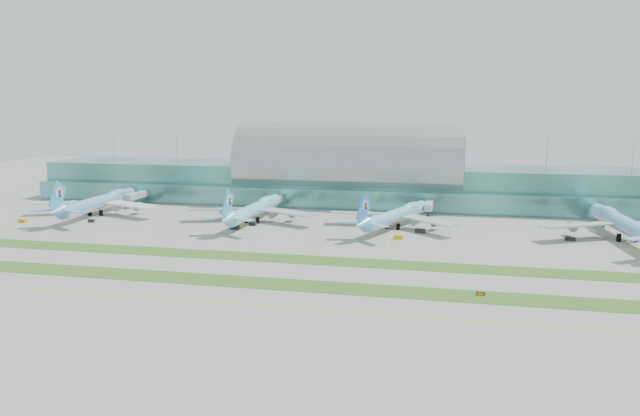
% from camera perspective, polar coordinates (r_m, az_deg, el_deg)
% --- Properties ---
extents(ground, '(700.00, 700.00, 0.00)m').
position_cam_1_polar(ground, '(214.01, -3.19, -4.78)').
color(ground, gray).
rests_on(ground, ground).
extents(terminal, '(340.00, 69.10, 36.00)m').
position_cam_1_polar(terminal, '(335.37, 2.72, 2.94)').
color(terminal, '#3D7A75').
rests_on(terminal, ground).
extents(grass_strip_near, '(420.00, 12.00, 0.08)m').
position_cam_1_polar(grass_strip_near, '(188.16, -5.50, -6.83)').
color(grass_strip_near, '#2D591E').
rests_on(grass_strip_near, ground).
extents(grass_strip_far, '(420.00, 12.00, 0.08)m').
position_cam_1_polar(grass_strip_far, '(215.86, -3.04, -4.64)').
color(grass_strip_far, '#2D591E').
rests_on(grass_strip_far, ground).
extents(taxiline_a, '(420.00, 0.35, 0.01)m').
position_cam_1_polar(taxiline_a, '(170.14, -7.59, -8.67)').
color(taxiline_a, yellow).
rests_on(taxiline_a, ground).
extents(taxiline_b, '(420.00, 0.35, 0.01)m').
position_cam_1_polar(taxiline_b, '(201.02, -4.27, -5.74)').
color(taxiline_b, yellow).
rests_on(taxiline_b, ground).
extents(taxiline_c, '(420.00, 0.35, 0.01)m').
position_cam_1_polar(taxiline_c, '(230.88, -1.98, -3.70)').
color(taxiline_c, yellow).
rests_on(taxiline_c, ground).
extents(taxiline_d, '(420.00, 0.35, 0.01)m').
position_cam_1_polar(taxiline_d, '(251.72, -0.74, -2.58)').
color(taxiline_d, yellow).
rests_on(taxiline_d, ground).
extents(airliner_a, '(65.53, 74.30, 20.47)m').
position_cam_1_polar(airliner_a, '(317.51, -19.51, 0.57)').
color(airliner_a, '#60A2D4').
rests_on(airliner_a, ground).
extents(airliner_b, '(61.63, 69.93, 19.25)m').
position_cam_1_polar(airliner_b, '(283.08, -5.97, -0.04)').
color(airliner_b, '#6EDBF2').
rests_on(airliner_b, ground).
extents(airliner_c, '(56.12, 65.34, 18.64)m').
position_cam_1_polar(airliner_c, '(269.55, 7.02, -0.59)').
color(airliner_c, '#6BC4EC').
rests_on(airliner_c, ground).
extents(airliner_d, '(67.00, 76.52, 21.06)m').
position_cam_1_polar(airliner_d, '(272.00, 26.02, -1.25)').
color(airliner_d, '#6CB5EE').
rests_on(airliner_d, ground).
extents(gse_a, '(3.82, 2.17, 1.58)m').
position_cam_1_polar(gse_a, '(310.26, -25.52, -1.05)').
color(gse_a, '#C0AD0B').
rests_on(gse_a, ground).
extents(gse_b, '(2.87, 1.67, 1.37)m').
position_cam_1_polar(gse_b, '(298.70, -20.18, -1.10)').
color(gse_b, black).
rests_on(gse_b, ground).
extents(gse_c, '(4.23, 2.08, 1.75)m').
position_cam_1_polar(gse_c, '(267.36, -7.80, -1.75)').
color(gse_c, black).
rests_on(gse_c, ground).
extents(gse_d, '(3.45, 2.23, 1.39)m').
position_cam_1_polar(gse_d, '(274.75, -6.17, -1.45)').
color(gse_d, black).
rests_on(gse_d, ground).
extents(gse_e, '(4.03, 2.48, 1.53)m').
position_cam_1_polar(gse_e, '(248.53, 7.17, -2.63)').
color(gse_e, '#C8BB0B').
rests_on(gse_e, ground).
extents(gse_f, '(4.48, 2.79, 1.75)m').
position_cam_1_polar(gse_f, '(260.71, 9.15, -2.08)').
color(gse_f, black).
rests_on(gse_f, ground).
extents(gse_g, '(4.14, 2.91, 1.42)m').
position_cam_1_polar(gse_g, '(262.22, 21.91, -2.63)').
color(gse_g, black).
rests_on(gse_g, ground).
extents(taxiway_sign_east, '(2.47, 0.90, 1.06)m').
position_cam_1_polar(taxiway_sign_east, '(180.90, 14.47, -7.61)').
color(taxiway_sign_east, black).
rests_on(taxiway_sign_east, ground).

